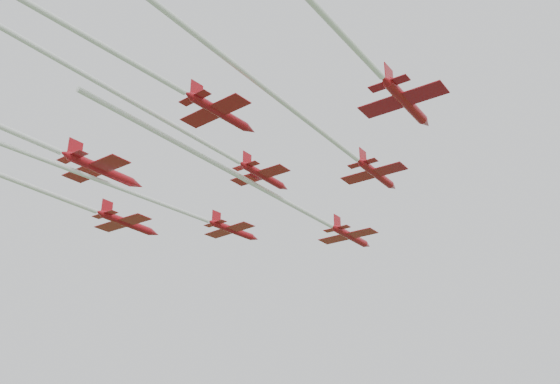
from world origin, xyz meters
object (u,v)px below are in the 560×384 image
at_px(jet_row3_left, 23,183).
at_px(jet_row2_left, 162,204).
at_px(jet_row2_right, 334,141).
at_px(jet_row4_right, 85,35).
at_px(jet_lead, 301,210).
at_px(jet_row3_right, 363,56).
at_px(jet_row4_left, 26,137).
at_px(jet_row3_mid, 216,149).

bearing_deg(jet_row3_left, jet_row2_left, 56.00).
relative_size(jet_row2_right, jet_row4_right, 0.84).
xyz_separation_m(jet_lead, jet_row4_right, (1.14, -44.51, -0.79)).
distance_m(jet_lead, jet_row4_right, 44.53).
distance_m(jet_row3_left, jet_row3_right, 45.55).
distance_m(jet_lead, jet_row2_left, 19.51).
relative_size(jet_row2_right, jet_row4_left, 0.99).
relative_size(jet_row2_left, jet_row2_right, 1.08).
bearing_deg(jet_row4_right, jet_row3_mid, 109.13).
xyz_separation_m(jet_row3_left, jet_row3_mid, (24.04, 6.50, 2.13)).
bearing_deg(jet_row3_right, jet_row4_right, -130.76).
bearing_deg(jet_lead, jet_row2_left, -127.49).
relative_size(jet_row2_left, jet_row4_right, 0.91).
height_order(jet_row3_right, jet_row4_right, jet_row3_right).
bearing_deg(jet_row2_left, jet_row4_left, -87.31).
bearing_deg(jet_row3_right, jet_row3_mid, 166.19).
bearing_deg(jet_row4_right, jet_row3_left, 158.26).
distance_m(jet_row2_left, jet_row3_mid, 14.06).
bearing_deg(jet_row3_right, jet_row2_left, 163.99).
xyz_separation_m(jet_row3_mid, jet_row3_right, (21.37, -8.38, 0.78)).
height_order(jet_row2_left, jet_row3_left, jet_row3_left).
height_order(jet_row3_left, jet_row4_right, jet_row4_right).
height_order(jet_row2_right, jet_row4_right, jet_row2_right).
bearing_deg(jet_row4_right, jet_row2_left, 128.49).
height_order(jet_lead, jet_row2_right, jet_row2_right).
height_order(jet_row2_right, jet_row3_left, jet_row2_right).
bearing_deg(jet_row4_left, jet_lead, 71.59).
xyz_separation_m(jet_row3_right, jet_row4_right, (-18.44, -16.40, -2.46)).
xyz_separation_m(jet_row3_left, jet_row3_right, (45.42, -1.88, 2.91)).
xyz_separation_m(jet_row2_right, jet_row3_mid, (-12.47, -6.25, -1.00)).
distance_m(jet_row3_left, jet_row4_left, 10.66).
relative_size(jet_lead, jet_row4_right, 1.00).
xyz_separation_m(jet_row3_mid, jet_row4_right, (2.93, -24.78, -1.68)).
height_order(jet_row2_right, jet_row4_left, jet_row2_right).
height_order(jet_row3_mid, jet_row4_left, jet_row3_mid).
relative_size(jet_row3_mid, jet_row4_right, 0.73).
distance_m(jet_row3_right, jet_row4_right, 24.80).
bearing_deg(jet_row2_right, jet_lead, 136.27).
relative_size(jet_lead, jet_row4_left, 1.18).
height_order(jet_lead, jet_row3_mid, jet_row3_mid).
bearing_deg(jet_row3_left, jet_row3_mid, 23.49).
relative_size(jet_row2_right, jet_row3_right, 1.05).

